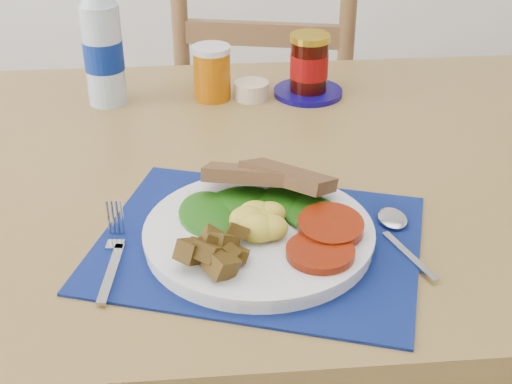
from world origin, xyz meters
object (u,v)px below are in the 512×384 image
(breakfast_plate, at_px, (255,230))
(water_bottle, at_px, (103,46))
(chair_far, at_px, (268,79))
(jam_on_saucer, at_px, (309,69))
(juice_glass, at_px, (212,74))

(breakfast_plate, height_order, water_bottle, water_bottle)
(chair_far, distance_m, breakfast_plate, 0.98)
(jam_on_saucer, bearing_deg, water_bottle, -179.55)
(water_bottle, distance_m, juice_glass, 0.20)
(breakfast_plate, bearing_deg, water_bottle, 136.97)
(breakfast_plate, distance_m, water_bottle, 0.55)
(juice_glass, distance_m, jam_on_saucer, 0.18)
(water_bottle, relative_size, jam_on_saucer, 1.87)
(chair_far, distance_m, juice_glass, 0.53)
(water_bottle, xyz_separation_m, juice_glass, (0.19, 0.00, -0.06))
(juice_glass, height_order, jam_on_saucer, jam_on_saucer)
(chair_far, xyz_separation_m, water_bottle, (-0.35, -0.47, 0.26))
(chair_far, xyz_separation_m, jam_on_saucer, (0.03, -0.47, 0.20))
(chair_far, bearing_deg, breakfast_plate, 95.42)
(jam_on_saucer, bearing_deg, chair_far, 93.28)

